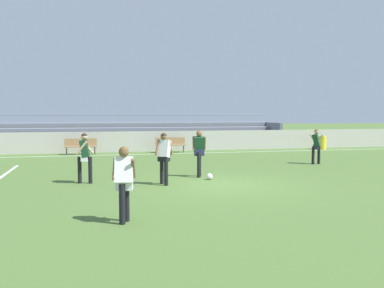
# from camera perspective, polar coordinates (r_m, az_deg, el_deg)

# --- Properties ---
(ground_plane) EXTENTS (160.00, 160.00, 0.00)m
(ground_plane) POSITION_cam_1_polar(r_m,az_deg,el_deg) (13.69, 4.18, -5.61)
(ground_plane) COLOR #4C6B30
(field_line_sideline) EXTENTS (44.00, 0.12, 0.01)m
(field_line_sideline) POSITION_cam_1_polar(r_m,az_deg,el_deg) (24.33, -3.81, -1.33)
(field_line_sideline) COLOR white
(field_line_sideline) RESTS_ON ground
(field_line_penalty_mark) EXTENTS (0.12, 4.40, 0.01)m
(field_line_penalty_mark) POSITION_cam_1_polar(r_m,az_deg,el_deg) (18.19, -23.76, -3.52)
(field_line_penalty_mark) COLOR white
(field_line_penalty_mark) RESTS_ON ground
(sideline_wall) EXTENTS (48.00, 0.16, 1.24)m
(sideline_wall) POSITION_cam_1_polar(r_m,az_deg,el_deg) (26.02, -4.48, 0.38)
(sideline_wall) COLOR #BCB7AD
(sideline_wall) RESTS_ON ground
(bleacher_stand) EXTENTS (20.22, 2.96, 2.27)m
(bleacher_stand) POSITION_cam_1_polar(r_m,az_deg,el_deg) (28.38, -7.76, 1.31)
(bleacher_stand) COLOR #9EA3AD
(bleacher_stand) RESTS_ON ground
(bench_near_wall_gap) EXTENTS (1.80, 0.40, 0.90)m
(bench_near_wall_gap) POSITION_cam_1_polar(r_m,az_deg,el_deg) (25.13, -2.94, 0.09)
(bench_near_wall_gap) COLOR #99754C
(bench_near_wall_gap) RESTS_ON ground
(bench_near_bin) EXTENTS (1.80, 0.40, 0.90)m
(bench_near_bin) POSITION_cam_1_polar(r_m,az_deg,el_deg) (24.70, -14.92, -0.12)
(bench_near_bin) COLOR #99754C
(bench_near_bin) RESTS_ON ground
(trash_bin) EXTENTS (0.54, 0.54, 0.87)m
(trash_bin) POSITION_cam_1_polar(r_m,az_deg,el_deg) (28.61, 17.32, 0.18)
(trash_bin) COLOR yellow
(trash_bin) RESTS_ON ground
(player_white_overlapping) EXTENTS (0.65, 0.50, 1.69)m
(player_white_overlapping) POSITION_cam_1_polar(r_m,az_deg,el_deg) (13.64, -3.86, -1.36)
(player_white_overlapping) COLOR black
(player_white_overlapping) RESTS_ON ground
(player_dark_wide_right) EXTENTS (0.51, 0.43, 1.71)m
(player_dark_wide_right) POSITION_cam_1_polar(r_m,az_deg,el_deg) (15.31, 0.98, -0.71)
(player_dark_wide_right) COLOR black
(player_dark_wide_right) RESTS_ON ground
(player_white_on_ball) EXTENTS (0.52, 0.46, 1.63)m
(player_white_on_ball) POSITION_cam_1_polar(r_m,az_deg,el_deg) (8.96, -9.25, -4.56)
(player_white_on_ball) COLOR black
(player_white_on_ball) RESTS_ON ground
(player_dark_trailing_run) EXTENTS (0.51, 0.70, 1.61)m
(player_dark_trailing_run) POSITION_cam_1_polar(r_m,az_deg,el_deg) (20.08, 16.57, 0.07)
(player_dark_trailing_run) COLOR black
(player_dark_trailing_run) RESTS_ON ground
(player_dark_dropping_back) EXTENTS (0.58, 0.51, 1.67)m
(player_dark_dropping_back) POSITION_cam_1_polar(r_m,az_deg,el_deg) (14.32, -14.42, -1.27)
(player_dark_dropping_back) COLOR black
(player_dark_dropping_back) RESTS_ON ground
(soccer_ball) EXTENTS (0.22, 0.22, 0.22)m
(soccer_ball) POSITION_cam_1_polar(r_m,az_deg,el_deg) (14.77, 2.41, -4.45)
(soccer_ball) COLOR white
(soccer_ball) RESTS_ON ground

